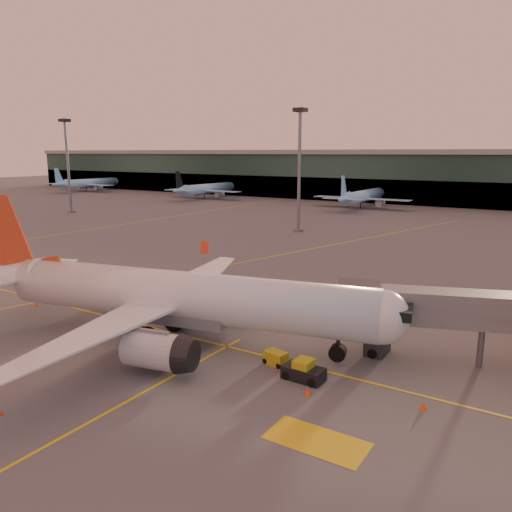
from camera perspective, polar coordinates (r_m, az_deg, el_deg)
The scene contains 15 objects.
ground at distance 43.99m, azimuth -12.63°, elevation -10.81°, with size 600.00×600.00×0.00m, color #4C4F54.
taxi_markings at distance 83.17m, azimuth 5.69°, elevation 0.15°, with size 100.12×173.00×0.01m.
terminal at distance 172.81m, azimuth 22.93°, elevation 8.23°, with size 400.00×20.00×17.60m.
mast_west_far at distance 149.59m, azimuth -20.75°, elevation 10.33°, with size 2.40×2.40×25.60m.
mast_west_near at distance 106.42m, azimuth 4.98°, elevation 10.75°, with size 2.40×2.40×25.60m.
distant_aircraft_row at distance 155.61m, azimuth 13.49°, elevation 5.29°, with size 290.00×34.00×13.00m.
main_airplane at distance 44.98m, azimuth -9.79°, elevation -4.64°, with size 41.45×37.71×12.63m.
jet_bridge at distance 43.39m, azimuth 26.44°, elevation -6.10°, with size 23.25×10.73×6.13m.
catering_truck at distance 56.56m, azimuth -15.77°, elevation -3.47°, with size 5.40×3.04×3.95m.
gpu_cart at distance 40.73m, azimuth 2.27°, elevation -11.60°, with size 2.05×1.47×1.09m.
pushback_tug at distance 38.35m, azimuth 5.44°, elevation -13.01°, with size 3.12×1.76×1.58m.
cone_nose at distance 36.12m, azimuth 18.60°, elevation -15.92°, with size 0.44×0.44×0.56m.
cone_tail at distance 60.47m, azimuth -23.77°, elevation -4.99°, with size 0.46×0.46×0.59m.
cone_wing_left at distance 59.90m, azimuth 1.56°, elevation -4.11°, with size 0.49×0.49×0.62m.
cone_fwd at distance 36.31m, azimuth 5.94°, elevation -15.14°, with size 0.47×0.47×0.59m.
Camera 1 is at (29.22, -28.34, 16.68)m, focal length 35.00 mm.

